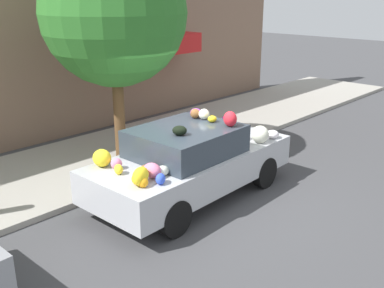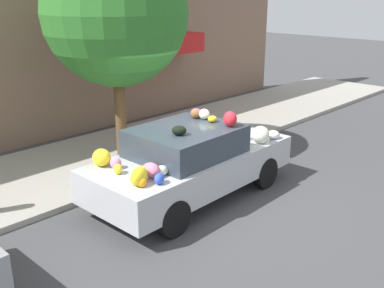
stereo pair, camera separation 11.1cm
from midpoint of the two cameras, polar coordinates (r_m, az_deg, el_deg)
ground_plane at (r=8.45m, az=-0.63°, el=-6.49°), size 60.00×60.00×0.00m
sidewalk_curb at (r=10.34m, az=-11.45°, el=-1.68°), size 24.00×3.20×0.11m
building_facade at (r=11.69m, az=-18.47°, el=15.24°), size 18.00×1.20×6.22m
street_tree at (r=9.57m, az=-10.24°, el=16.01°), size 2.99×2.99×4.58m
art_car at (r=8.10m, az=-0.56°, el=-2.11°), size 4.06×1.79×1.63m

